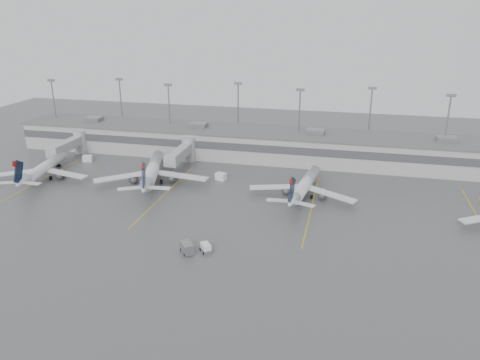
% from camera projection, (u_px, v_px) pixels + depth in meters
% --- Properties ---
extents(ground, '(260.00, 260.00, 0.00)m').
position_uv_depth(ground, '(205.00, 248.00, 86.76)').
color(ground, '#515154').
rests_on(ground, ground).
extents(terminal, '(152.00, 17.00, 9.45)m').
position_uv_depth(terminal, '(263.00, 144.00, 138.28)').
color(terminal, '#A9A9A4').
rests_on(terminal, ground).
extents(light_masts, '(142.40, 8.00, 20.60)m').
position_uv_depth(light_masts, '(267.00, 114.00, 140.84)').
color(light_masts, gray).
rests_on(light_masts, ground).
extents(jet_bridge_left, '(4.00, 17.20, 7.00)m').
position_uv_depth(jet_bridge_left, '(73.00, 144.00, 139.25)').
color(jet_bridge_left, '#999B9E').
rests_on(jet_bridge_left, ground).
extents(jet_bridge_right, '(4.00, 17.20, 7.00)m').
position_uv_depth(jet_bridge_right, '(184.00, 152.00, 131.64)').
color(jet_bridge_right, '#999B9E').
rests_on(jet_bridge_right, ground).
extents(stand_markings, '(105.25, 40.00, 0.01)m').
position_uv_depth(stand_markings, '(236.00, 200.00, 108.68)').
color(stand_markings, gold).
rests_on(stand_markings, ground).
extents(jet_far_left, '(24.98, 28.23, 9.20)m').
position_uv_depth(jet_far_left, '(43.00, 169.00, 121.00)').
color(jet_far_left, silver).
rests_on(jet_far_left, ground).
extents(jet_mid_left, '(27.65, 31.43, 10.43)m').
position_uv_depth(jet_mid_left, '(152.00, 171.00, 118.09)').
color(jet_mid_left, silver).
rests_on(jet_mid_left, ground).
extents(jet_mid_right, '(25.34, 28.58, 9.27)m').
position_uv_depth(jet_mid_right, '(304.00, 186.00, 109.35)').
color(jet_mid_right, silver).
rests_on(jet_mid_right, ground).
extents(baggage_tug, '(2.82, 3.00, 1.66)m').
position_uv_depth(baggage_tug, '(206.00, 249.00, 85.25)').
color(baggage_tug, white).
rests_on(baggage_tug, ground).
extents(baggage_cart, '(3.28, 3.51, 1.98)m').
position_uv_depth(baggage_cart, '(187.00, 248.00, 84.72)').
color(baggage_cart, slate).
rests_on(baggage_cart, ground).
extents(gse_uld_a, '(2.97, 2.43, 1.82)m').
position_uv_depth(gse_uld_a, '(88.00, 158.00, 135.75)').
color(gse_uld_a, white).
rests_on(gse_uld_a, ground).
extents(gse_uld_b, '(3.06, 2.47, 1.88)m').
position_uv_depth(gse_uld_b, '(221.00, 176.00, 121.04)').
color(gse_uld_b, white).
rests_on(gse_uld_b, ground).
extents(gse_uld_c, '(3.03, 2.45, 1.87)m').
position_uv_depth(gse_uld_c, '(307.00, 184.00, 115.57)').
color(gse_uld_c, white).
rests_on(gse_uld_c, ground).
extents(gse_loader, '(2.84, 3.54, 1.92)m').
position_uv_depth(gse_loader, '(166.00, 159.00, 134.91)').
color(gse_loader, slate).
rests_on(gse_loader, ground).
extents(cone_a, '(0.42, 0.42, 0.67)m').
position_uv_depth(cone_a, '(96.00, 162.00, 134.46)').
color(cone_a, orange).
rests_on(cone_a, ground).
extents(cone_b, '(0.39, 0.39, 0.63)m').
position_uv_depth(cone_b, '(173.00, 181.00, 119.34)').
color(cone_b, orange).
rests_on(cone_b, ground).
extents(cone_c, '(0.42, 0.42, 0.67)m').
position_uv_depth(cone_c, '(318.00, 180.00, 120.32)').
color(cone_c, orange).
rests_on(cone_c, ground).
extents(cone_d, '(0.50, 0.50, 0.80)m').
position_uv_depth(cone_d, '(480.00, 198.00, 108.89)').
color(cone_d, orange).
rests_on(cone_d, ground).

